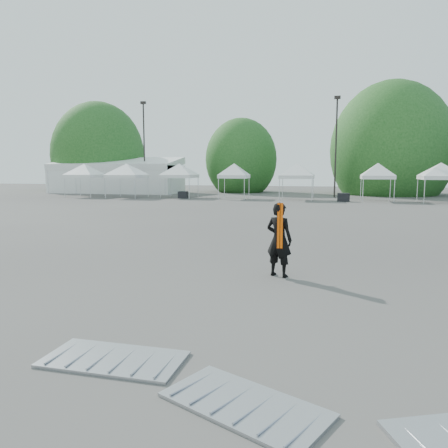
# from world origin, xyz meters

# --- Properties ---
(ground) EXTENTS (120.00, 120.00, 0.00)m
(ground) POSITION_xyz_m (0.00, 0.00, 0.00)
(ground) COLOR #474442
(ground) RESTS_ON ground
(marquee) EXTENTS (15.00, 6.25, 4.23)m
(marquee) POSITION_xyz_m (-22.00, 35.00, 1.97)
(marquee) COLOR white
(marquee) RESTS_ON ground
(light_pole_west) EXTENTS (0.60, 0.25, 10.30)m
(light_pole_west) POSITION_xyz_m (-18.00, 34.00, 5.77)
(light_pole_west) COLOR black
(light_pole_west) RESTS_ON ground
(light_pole_east) EXTENTS (0.60, 0.25, 9.80)m
(light_pole_east) POSITION_xyz_m (3.00, 32.00, 5.52)
(light_pole_east) COLOR black
(light_pole_east) RESTS_ON ground
(tree_far_w) EXTENTS (4.80, 4.80, 7.30)m
(tree_far_w) POSITION_xyz_m (-26.00, 38.00, 4.54)
(tree_far_w) COLOR #382314
(tree_far_w) RESTS_ON ground
(tree_mid_w) EXTENTS (4.16, 4.16, 6.33)m
(tree_mid_w) POSITION_xyz_m (-8.00, 40.00, 3.93)
(tree_mid_w) COLOR #382314
(tree_mid_w) RESTS_ON ground
(tree_mid_e) EXTENTS (5.12, 5.12, 7.79)m
(tree_mid_e) POSITION_xyz_m (9.00, 39.00, 4.84)
(tree_mid_e) COLOR #382314
(tree_mid_e) RESTS_ON ground
(tent_a) EXTENTS (4.29, 4.29, 3.88)m
(tent_a) POSITION_xyz_m (-21.72, 27.49, 3.06)
(tent_a) COLOR silver
(tent_a) RESTS_ON ground
(tent_b) EXTENTS (4.64, 4.64, 3.88)m
(tent_b) POSITION_xyz_m (-16.89, 27.13, 3.06)
(tent_b) COLOR silver
(tent_b) RESTS_ON ground
(tent_c) EXTENTS (4.42, 4.42, 3.88)m
(tent_c) POSITION_xyz_m (-11.91, 28.47, 3.06)
(tent_c) COLOR silver
(tent_c) RESTS_ON ground
(tent_d) EXTENTS (3.75, 3.75, 3.88)m
(tent_d) POSITION_xyz_m (-6.34, 28.14, 3.06)
(tent_d) COLOR silver
(tent_d) RESTS_ON ground
(tent_e) EXTENTS (4.32, 4.32, 3.88)m
(tent_e) POSITION_xyz_m (-0.42, 27.85, 3.06)
(tent_e) COLOR silver
(tent_e) RESTS_ON ground
(tent_f) EXTENTS (3.87, 3.87, 3.88)m
(tent_f) POSITION_xyz_m (6.54, 27.80, 3.06)
(tent_f) COLOR silver
(tent_f) RESTS_ON ground
(tent_g) EXTENTS (4.43, 4.43, 3.88)m
(tent_g) POSITION_xyz_m (11.46, 27.18, 3.06)
(tent_g) COLOR silver
(tent_g) RESTS_ON ground
(man) EXTENTS (0.83, 0.69, 1.96)m
(man) POSITION_xyz_m (1.15, -1.27, 0.98)
(man) COLOR black
(man) RESTS_ON ground
(barrier_left) EXTENTS (2.07, 1.06, 0.07)m
(barrier_left) POSITION_xyz_m (-0.65, -6.96, 0.03)
(barrier_left) COLOR #A3A6AB
(barrier_left) RESTS_ON ground
(barrier_mid) EXTENTS (2.21, 1.74, 0.06)m
(barrier_mid) POSITION_xyz_m (1.46, -7.74, 0.03)
(barrier_mid) COLOR #A3A6AB
(barrier_mid) RESTS_ON ground
(crate_west) EXTENTS (0.93, 0.75, 0.68)m
(crate_west) POSITION_xyz_m (-11.14, 27.18, 0.34)
(crate_west) COLOR black
(crate_west) RESTS_ON ground
(crate_mid) EXTENTS (1.07, 0.91, 0.73)m
(crate_mid) POSITION_xyz_m (3.70, 26.50, 0.37)
(crate_mid) COLOR black
(crate_mid) RESTS_ON ground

